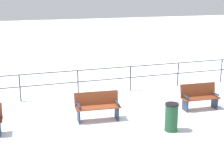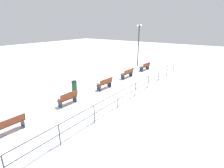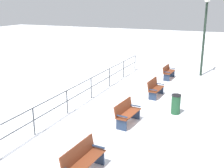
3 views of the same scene
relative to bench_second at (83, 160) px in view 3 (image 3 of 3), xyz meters
name	(u,v)px [view 3 (image 3 of 3)]	position (x,y,z in m)	size (l,w,h in m)	color
ground_plane	(128,124)	(-0.04, 3.87, -0.49)	(80.00, 80.00, 0.00)	white
bench_second	(83,160)	(0.00, 0.00, 0.00)	(0.64, 1.67, 0.94)	brown
bench_third	(127,113)	(-0.11, 3.88, 0.00)	(0.68, 1.55, 0.95)	brown
bench_fourth	(155,88)	(0.02, 7.75, -0.02)	(0.60, 1.43, 0.93)	brown
bench_fifth	(168,72)	(-0.14, 11.63, -0.02)	(0.56, 1.45, 0.87)	brown
lamppost_middle	(205,29)	(1.72, 13.36, 2.66)	(0.25, 1.11, 5.08)	#1E2D23
waterfront_railing	(67,98)	(-2.97, 3.87, 0.25)	(0.05, 18.66, 1.10)	#383D42
trash_bin	(176,104)	(1.51, 5.80, -0.04)	(0.42, 0.42, 0.90)	#1E4C2D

